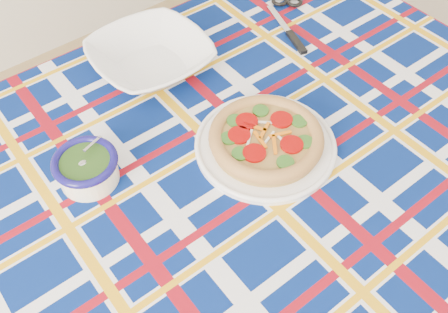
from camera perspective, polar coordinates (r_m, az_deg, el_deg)
dining_table at (r=1.12m, az=-3.13°, el=-5.20°), size 1.74×1.11×0.81m
tablecloth at (r=1.10m, az=-3.19°, el=-4.42°), size 1.78×1.15×0.11m
main_focaccia_plate at (r=1.08m, az=4.83°, el=2.10°), size 0.36×0.36×0.06m
pesto_bowl at (r=1.06m, az=-15.45°, el=-1.15°), size 0.14×0.14×0.08m
serving_bowl at (r=1.28m, az=-8.39°, el=11.13°), size 0.30×0.30×0.07m
table_knife at (r=1.46m, az=6.42°, el=15.26°), size 0.10×0.24×0.01m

